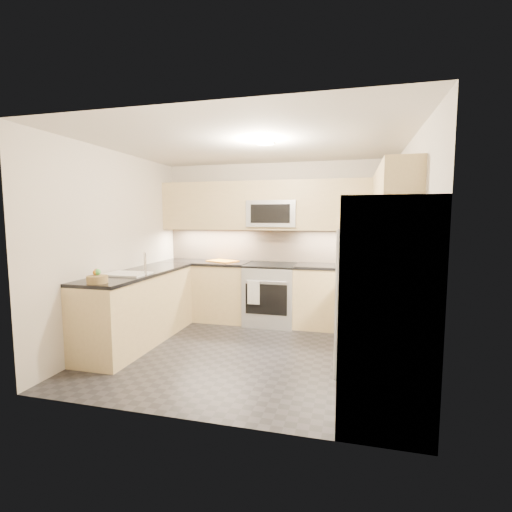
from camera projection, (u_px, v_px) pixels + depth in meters
name	position (u px, v px, depth m)	size (l,w,h in m)	color
floor	(249.00, 352.00, 4.55)	(3.60, 3.20, 0.00)	black
ceiling	(249.00, 143.00, 4.29)	(3.60, 3.20, 0.02)	beige
wall_back	(275.00, 242.00, 5.96)	(3.60, 0.02, 2.50)	beige
wall_front	(194.00, 269.00, 2.88)	(3.60, 0.02, 2.50)	beige
wall_left	(117.00, 248.00, 4.86)	(0.02, 3.20, 2.50)	beige
wall_right	(410.00, 254.00, 3.97)	(0.02, 3.20, 2.50)	beige
base_cab_back_left	(206.00, 291.00, 6.02)	(1.42, 0.60, 0.90)	#D1B67E
base_cab_back_right	(343.00, 298.00, 5.48)	(1.42, 0.60, 0.90)	#D1B67E
base_cab_right	(377.00, 321.00, 4.27)	(0.60, 1.70, 0.90)	#D1B67E
base_cab_peninsula	(139.00, 309.00, 4.87)	(0.60, 2.00, 0.90)	#D1B67E
countertop_back_left	(205.00, 262.00, 5.97)	(1.42, 0.63, 0.04)	black
countertop_back_right	(344.00, 267.00, 5.43)	(1.42, 0.63, 0.04)	black
countertop_right	(379.00, 281.00, 4.23)	(0.63, 1.70, 0.04)	black
countertop_peninsula	(138.00, 273.00, 4.82)	(0.63, 2.00, 0.04)	black
upper_cab_back	(273.00, 206.00, 5.73)	(3.60, 0.35, 0.75)	#D1B67E
upper_cab_right	(392.00, 202.00, 4.22)	(0.35, 1.95, 0.75)	#D1B67E
backsplash_back	(275.00, 245.00, 5.96)	(3.60, 0.01, 0.51)	tan
backsplash_right	(404.00, 255.00, 4.41)	(0.01, 2.30, 0.51)	tan
gas_range	(271.00, 295.00, 5.73)	(0.76, 0.65, 0.91)	#A9ADB1
range_cooktop	(271.00, 265.00, 5.68)	(0.76, 0.65, 0.03)	black
oven_door_glass	(266.00, 299.00, 5.41)	(0.62, 0.02, 0.45)	black
oven_handle	(266.00, 281.00, 5.36)	(0.02, 0.02, 0.60)	#B2B5BA
microwave	(273.00, 214.00, 5.72)	(0.76, 0.40, 0.40)	#ACB0B5
microwave_door	(270.00, 214.00, 5.52)	(0.60, 0.01, 0.28)	black
refrigerator	(384.00, 310.00, 2.99)	(0.70, 0.90, 1.80)	#A8ACB0
fridge_handle_left	(336.00, 307.00, 2.90)	(0.02, 0.02, 1.20)	#B2B5BA
fridge_handle_right	(338.00, 297.00, 3.25)	(0.02, 0.02, 1.20)	#B2B5BA
sink_basin	(127.00, 279.00, 4.58)	(0.52, 0.38, 0.16)	white
faucet	(145.00, 264.00, 4.50)	(0.03, 0.03, 0.28)	silver
utensil_bowl	(379.00, 261.00, 5.33)	(0.29, 0.29, 0.16)	#53B44D
cutting_board	(222.00, 261.00, 5.95)	(0.45, 0.32, 0.01)	orange
fruit_basket	(97.00, 279.00, 3.99)	(0.22, 0.22, 0.08)	olive
fruit_apple	(97.00, 271.00, 4.06)	(0.06, 0.06, 0.06)	#A82413
fruit_pear	(98.00, 272.00, 4.02)	(0.07, 0.07, 0.07)	green
dish_towel_check	(253.00, 293.00, 5.41)	(0.18, 0.02, 0.34)	silver
fruit_orange	(95.00, 272.00, 4.01)	(0.06, 0.06, 0.06)	orange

